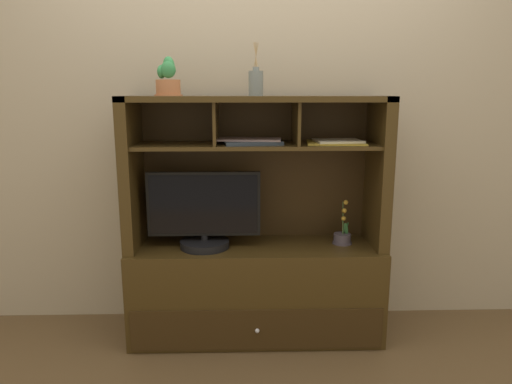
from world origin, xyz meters
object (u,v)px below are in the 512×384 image
tv_monitor (204,216)px  potted_succulent (168,80)px  magazine_stack_centre (337,142)px  potted_orchid (342,236)px  diffuser_bottle (256,83)px  media_console (256,262)px  magazine_stack_left (251,141)px

tv_monitor → potted_succulent: bearing=173.4°
tv_monitor → magazine_stack_centre: 0.82m
potted_orchid → magazine_stack_centre: magazine_stack_centre is taller
potted_orchid → diffuser_bottle: size_ratio=0.93×
media_console → tv_monitor: 0.41m
potted_orchid → tv_monitor: bearing=-176.6°
potted_orchid → magazine_stack_left: (-0.51, -0.02, 0.54)m
potted_orchid → magazine_stack_centre: size_ratio=0.77×
media_console → potted_orchid: 0.51m
magazine_stack_centre → potted_succulent: potted_succulent is taller
potted_orchid → magazine_stack_left: 0.74m
media_console → potted_succulent: 1.10m
tv_monitor → diffuser_bottle: (0.28, 0.05, 0.70)m
magazine_stack_left → potted_succulent: size_ratio=1.78×
potted_orchid → magazine_stack_centre: (-0.05, -0.02, 0.53)m
media_console → magazine_stack_centre: size_ratio=4.24×
diffuser_bottle → potted_succulent: size_ratio=1.35×
magazine_stack_left → magazine_stack_centre: size_ratio=1.09×
tv_monitor → potted_orchid: size_ratio=2.41×
magazine_stack_left → diffuser_bottle: bearing=42.5°
magazine_stack_centre → diffuser_bottle: diffuser_bottle is taller
media_console → potted_orchid: media_console is taller
potted_succulent → potted_orchid: bearing=1.6°
tv_monitor → diffuser_bottle: 0.76m
magazine_stack_left → potted_succulent: bearing=-178.9°
diffuser_bottle → magazine_stack_left: bearing=-137.5°
magazine_stack_centre → tv_monitor: bearing=-177.8°
potted_orchid → potted_succulent: potted_succulent is taller
diffuser_bottle → potted_succulent: (-0.45, -0.03, 0.01)m
tv_monitor → magazine_stack_centre: magazine_stack_centre is taller
magazine_stack_left → diffuser_bottle: 0.31m
magazine_stack_centre → diffuser_bottle: size_ratio=1.21×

